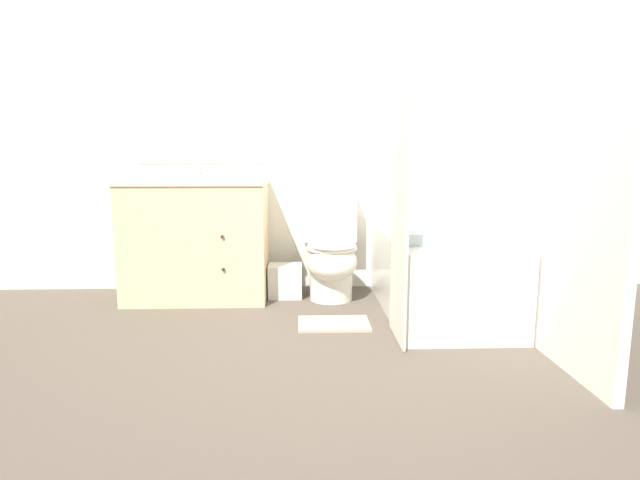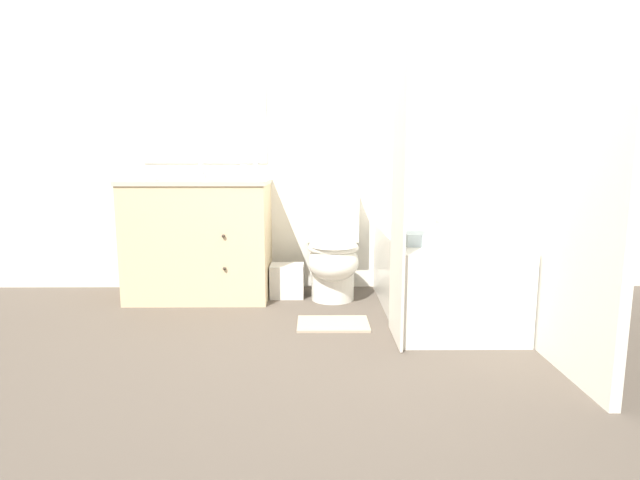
{
  "view_description": "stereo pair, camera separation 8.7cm",
  "coord_description": "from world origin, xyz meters",
  "px_view_note": "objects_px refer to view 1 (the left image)",
  "views": [
    {
      "loc": [
        0.0,
        -2.4,
        1.04
      ],
      "look_at": [
        0.12,
        0.71,
        0.53
      ],
      "focal_mm": 28.0,
      "sensor_mm": 36.0,
      "label": 1
    },
    {
      "loc": [
        0.09,
        -2.4,
        1.04
      ],
      "look_at": [
        0.12,
        0.71,
        0.53
      ],
      "focal_mm": 28.0,
      "sensor_mm": 36.0,
      "label": 2
    }
  ],
  "objects_px": {
    "soap_dispenser": "(254,172)",
    "bath_towel_folded": "(428,238)",
    "toilet": "(331,252)",
    "hand_towel_folded": "(137,177)",
    "vanity_cabinet": "(197,239)",
    "sink_faucet": "(200,175)",
    "bathtub": "(437,273)",
    "wastebasket": "(285,281)",
    "tissue_box": "(241,173)",
    "bath_mat": "(333,324)"
  },
  "relations": [
    {
      "from": "bathtub",
      "to": "soap_dispenser",
      "type": "xyz_separation_m",
      "value": [
        -1.27,
        0.4,
        0.67
      ]
    },
    {
      "from": "vanity_cabinet",
      "to": "bathtub",
      "type": "height_order",
      "value": "vanity_cabinet"
    },
    {
      "from": "bath_mat",
      "to": "vanity_cabinet",
      "type": "bearing_deg",
      "value": 145.28
    },
    {
      "from": "wastebasket",
      "to": "bath_mat",
      "type": "height_order",
      "value": "wastebasket"
    },
    {
      "from": "toilet",
      "to": "bathtub",
      "type": "xyz_separation_m",
      "value": [
        0.71,
        -0.37,
        -0.08
      ]
    },
    {
      "from": "hand_towel_folded",
      "to": "bath_mat",
      "type": "height_order",
      "value": "hand_towel_folded"
    },
    {
      "from": "soap_dispenser",
      "to": "bath_towel_folded",
      "type": "xyz_separation_m",
      "value": [
        1.11,
        -0.74,
        -0.38
      ]
    },
    {
      "from": "toilet",
      "to": "hand_towel_folded",
      "type": "xyz_separation_m",
      "value": [
        -1.36,
        -0.12,
        0.56
      ]
    },
    {
      "from": "sink_faucet",
      "to": "bath_towel_folded",
      "type": "distance_m",
      "value": 1.84
    },
    {
      "from": "soap_dispenser",
      "to": "hand_towel_folded",
      "type": "xyz_separation_m",
      "value": [
        -0.8,
        -0.15,
        -0.03
      ]
    },
    {
      "from": "toilet",
      "to": "bath_towel_folded",
      "type": "relative_size",
      "value": 2.83
    },
    {
      "from": "vanity_cabinet",
      "to": "soap_dispenser",
      "type": "distance_m",
      "value": 0.65
    },
    {
      "from": "vanity_cabinet",
      "to": "wastebasket",
      "type": "height_order",
      "value": "vanity_cabinet"
    },
    {
      "from": "sink_faucet",
      "to": "bath_mat",
      "type": "height_order",
      "value": "sink_faucet"
    },
    {
      "from": "toilet",
      "to": "bath_towel_folded",
      "type": "height_order",
      "value": "toilet"
    },
    {
      "from": "vanity_cabinet",
      "to": "wastebasket",
      "type": "relative_size",
      "value": 4.14
    },
    {
      "from": "sink_faucet",
      "to": "bathtub",
      "type": "distance_m",
      "value": 1.92
    },
    {
      "from": "bath_towel_folded",
      "to": "toilet",
      "type": "bearing_deg",
      "value": 127.68
    },
    {
      "from": "bath_mat",
      "to": "sink_faucet",
      "type": "bearing_deg",
      "value": 138.8
    },
    {
      "from": "bathtub",
      "to": "soap_dispenser",
      "type": "relative_size",
      "value": 10.38
    },
    {
      "from": "bathtub",
      "to": "bath_towel_folded",
      "type": "distance_m",
      "value": 0.48
    },
    {
      "from": "toilet",
      "to": "bath_mat",
      "type": "xyz_separation_m",
      "value": [
        -0.02,
        -0.64,
        -0.34
      ]
    },
    {
      "from": "sink_faucet",
      "to": "tissue_box",
      "type": "xyz_separation_m",
      "value": [
        0.31,
        -0.01,
        0.01
      ]
    },
    {
      "from": "soap_dispenser",
      "to": "sink_faucet",
      "type": "bearing_deg",
      "value": 156.73
    },
    {
      "from": "sink_faucet",
      "to": "toilet",
      "type": "distance_m",
      "value": 1.17
    },
    {
      "from": "sink_faucet",
      "to": "toilet",
      "type": "height_order",
      "value": "sink_faucet"
    },
    {
      "from": "bathtub",
      "to": "hand_towel_folded",
      "type": "bearing_deg",
      "value": 173.17
    },
    {
      "from": "tissue_box",
      "to": "bath_mat",
      "type": "relative_size",
      "value": 0.33
    },
    {
      "from": "sink_faucet",
      "to": "toilet",
      "type": "bearing_deg",
      "value": -12.37
    },
    {
      "from": "bath_mat",
      "to": "bath_towel_folded",
      "type": "bearing_deg",
      "value": -7.47
    },
    {
      "from": "vanity_cabinet",
      "to": "bathtub",
      "type": "distance_m",
      "value": 1.76
    },
    {
      "from": "tissue_box",
      "to": "bath_towel_folded",
      "type": "height_order",
      "value": "tissue_box"
    },
    {
      "from": "vanity_cabinet",
      "to": "hand_towel_folded",
      "type": "bearing_deg",
      "value": -156.74
    },
    {
      "from": "wastebasket",
      "to": "tissue_box",
      "type": "distance_m",
      "value": 0.89
    },
    {
      "from": "sink_faucet",
      "to": "vanity_cabinet",
      "type": "bearing_deg",
      "value": -90.0
    },
    {
      "from": "toilet",
      "to": "hand_towel_folded",
      "type": "height_order",
      "value": "hand_towel_folded"
    },
    {
      "from": "vanity_cabinet",
      "to": "bath_towel_folded",
      "type": "xyz_separation_m",
      "value": [
        1.54,
        -0.75,
        0.12
      ]
    },
    {
      "from": "tissue_box",
      "to": "bathtub",
      "type": "bearing_deg",
      "value": -22.6
    },
    {
      "from": "toilet",
      "to": "soap_dispenser",
      "type": "distance_m",
      "value": 0.82
    },
    {
      "from": "bathtub",
      "to": "soap_dispenser",
      "type": "bearing_deg",
      "value": 162.55
    },
    {
      "from": "tissue_box",
      "to": "bath_mat",
      "type": "bearing_deg",
      "value": -51.99
    },
    {
      "from": "bathtub",
      "to": "bath_towel_folded",
      "type": "height_order",
      "value": "bath_towel_folded"
    },
    {
      "from": "vanity_cabinet",
      "to": "sink_faucet",
      "type": "relative_size",
      "value": 7.36
    },
    {
      "from": "toilet",
      "to": "tissue_box",
      "type": "relative_size",
      "value": 5.43
    },
    {
      "from": "soap_dispenser",
      "to": "bath_towel_folded",
      "type": "distance_m",
      "value": 1.39
    },
    {
      "from": "toilet",
      "to": "sink_faucet",
      "type": "bearing_deg",
      "value": 167.63
    },
    {
      "from": "bathtub",
      "to": "tissue_box",
      "type": "xyz_separation_m",
      "value": [
        -1.39,
        0.58,
        0.66
      ]
    },
    {
      "from": "wastebasket",
      "to": "soap_dispenser",
      "type": "xyz_separation_m",
      "value": [
        -0.22,
        -0.0,
        0.82
      ]
    },
    {
      "from": "sink_faucet",
      "to": "soap_dispenser",
      "type": "bearing_deg",
      "value": -23.27
    },
    {
      "from": "tissue_box",
      "to": "hand_towel_folded",
      "type": "distance_m",
      "value": 0.76
    }
  ]
}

